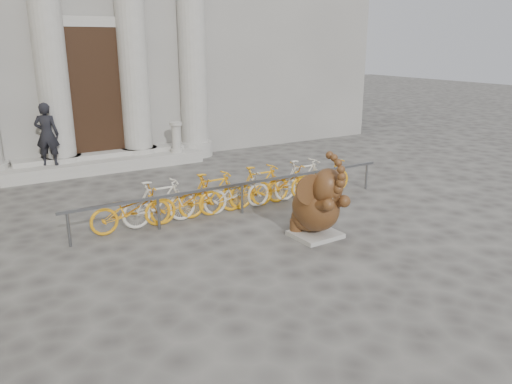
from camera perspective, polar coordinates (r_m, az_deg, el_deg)
ground at (r=7.86m, az=1.60°, el=-12.00°), size 80.00×80.00×0.00m
entrance_steps at (r=16.05m, az=-16.78°, el=3.10°), size 6.00×1.20×0.36m
elephant_statue at (r=9.97m, az=7.02°, el=-1.60°), size 1.21×1.35×1.81m
bike_rack at (r=11.55m, az=-2.22°, el=0.28°), size 8.00×0.53×1.00m
pedestrian at (r=15.47m, az=-22.79°, el=6.11°), size 0.78×0.67×1.80m
balustrade_post at (r=16.31m, az=-9.10°, el=6.07°), size 0.39×0.39×0.97m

